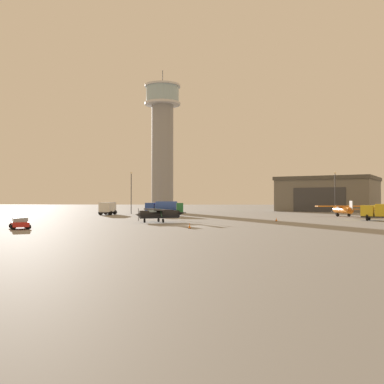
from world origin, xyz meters
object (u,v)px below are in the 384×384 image
at_px(control_tower, 163,139).
at_px(car_red, 20,223).
at_px(traffic_cone_near_right, 190,226).
at_px(truck_fuel_tanker_blue, 162,208).
at_px(truck_box_white, 108,207).
at_px(traffic_cone_near_left, 276,219).
at_px(airplane_black, 160,213).
at_px(light_post_west, 131,189).
at_px(airplane_orange, 343,209).
at_px(light_post_east, 335,189).

height_order(control_tower, car_red, control_tower).
bearing_deg(car_red, traffic_cone_near_right, -114.22).
relative_size(truck_fuel_tanker_blue, truck_box_white, 0.96).
height_order(truck_fuel_tanker_blue, traffic_cone_near_right, truck_fuel_tanker_blue).
bearing_deg(control_tower, traffic_cone_near_left, -62.44).
relative_size(airplane_black, traffic_cone_near_right, 14.09).
relative_size(truck_fuel_tanker_blue, traffic_cone_near_left, 11.87).
xyz_separation_m(truck_box_white, light_post_west, (4.13, 5.92, 4.15)).
bearing_deg(truck_box_white, airplane_orange, -98.01).
distance_m(control_tower, car_red, 66.75).
relative_size(airplane_black, light_post_west, 0.97).
xyz_separation_m(light_post_west, light_post_east, (46.93, -1.34, -0.09)).
distance_m(light_post_east, traffic_cone_near_left, 35.23).
xyz_separation_m(control_tower, airplane_orange, (39.31, -26.02, -17.97)).
bearing_deg(airplane_black, light_post_west, -97.93).
bearing_deg(car_red, light_post_west, -33.13).
bearing_deg(light_post_west, car_red, -94.45).
distance_m(traffic_cone_near_left, traffic_cone_near_right, 21.60).
relative_size(light_post_west, traffic_cone_near_left, 17.50).
xyz_separation_m(truck_fuel_tanker_blue, light_post_west, (-8.52, 10.97, 4.08)).
distance_m(airplane_black, truck_box_white, 32.83).
bearing_deg(airplane_orange, airplane_black, 115.15).
relative_size(airplane_orange, traffic_cone_near_left, 19.21).
relative_size(airplane_orange, traffic_cone_near_right, 15.98).
bearing_deg(traffic_cone_near_left, airplane_orange, 48.93).
height_order(control_tower, truck_fuel_tanker_blue, control_tower).
xyz_separation_m(airplane_black, truck_fuel_tanker_blue, (-2.48, 24.09, 0.34)).
xyz_separation_m(truck_fuel_tanker_blue, traffic_cone_near_right, (7.62, -37.55, -1.37)).
bearing_deg(light_post_east, car_red, -136.20).
xyz_separation_m(car_red, traffic_cone_near_left, (33.00, 18.84, -0.46)).
distance_m(light_post_west, light_post_east, 46.94).
bearing_deg(traffic_cone_near_left, light_post_west, 132.97).
height_order(airplane_black, airplane_orange, airplane_orange).
relative_size(truck_fuel_tanker_blue, light_post_east, 0.69).
bearing_deg(traffic_cone_near_right, control_tower, 99.43).
xyz_separation_m(airplane_orange, car_red, (-49.10, -37.30, -0.74)).
bearing_deg(car_red, airplane_black, -73.42).
height_order(airplane_orange, light_post_east, light_post_east).
height_order(control_tower, airplane_black, control_tower).
distance_m(airplane_orange, truck_fuel_tanker_blue, 36.72).
bearing_deg(light_post_west, control_tower, 66.03).
bearing_deg(airplane_black, truck_fuel_tanker_blue, -109.48).
xyz_separation_m(light_post_east, traffic_cone_near_right, (-30.78, -47.18, -5.35)).
height_order(airplane_black, light_post_west, light_post_west).
xyz_separation_m(control_tower, truck_box_white, (-10.02, -19.16, -17.82)).
height_order(airplane_orange, light_post_west, light_post_west).
height_order(light_post_west, traffic_cone_near_left, light_post_west).
distance_m(truck_fuel_tanker_blue, light_post_east, 39.79).
distance_m(car_red, light_post_east, 70.59).
xyz_separation_m(car_red, light_post_east, (50.83, 48.74, 4.95)).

